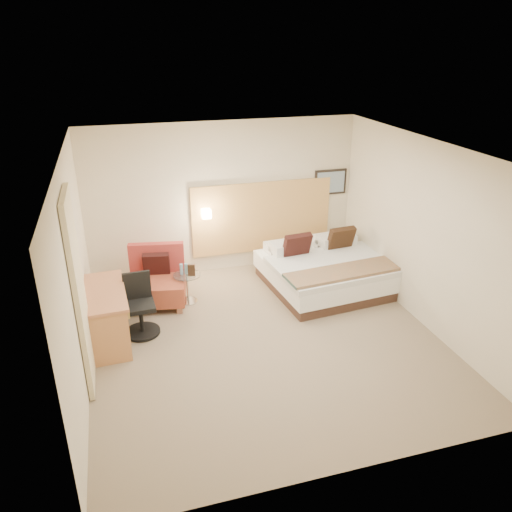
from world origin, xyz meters
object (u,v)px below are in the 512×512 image
object	(u,v)px
lounge_chair	(157,282)
side_table	(188,287)
desk	(106,302)
desk_chair	(140,310)
bed	(325,270)

from	to	relation	value
lounge_chair	side_table	xyz separation A→B (m)	(0.47, -0.12, -0.10)
desk	desk_chair	xyz separation A→B (m)	(0.44, 0.10, -0.25)
bed	desk	bearing A→B (deg)	-168.92
side_table	desk_chair	size ratio (longest dim) A/B	0.59
side_table	desk	bearing A→B (deg)	-146.52
side_table	desk	world-z (taller)	desk
lounge_chair	desk	world-z (taller)	lounge_chair
side_table	desk_chair	distance (m)	1.08
lounge_chair	desk_chair	distance (m)	0.90
desk	lounge_chair	bearing A→B (deg)	50.65
bed	desk_chair	distance (m)	3.20
bed	desk_chair	world-z (taller)	bed
bed	lounge_chair	xyz separation A→B (m)	(-2.82, 0.24, 0.06)
lounge_chair	desk_chair	size ratio (longest dim) A/B	1.12
desk_chair	lounge_chair	bearing A→B (deg)	68.69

